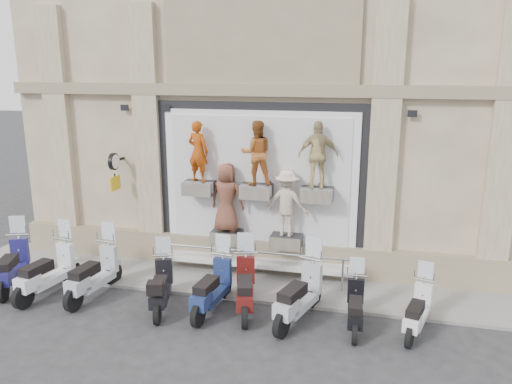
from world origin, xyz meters
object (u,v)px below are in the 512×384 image
clock_sign_bracket (114,167)px  scooter_b (46,262)px  scooter_a (11,256)px  scooter_d (161,278)px  scooter_f (245,277)px  scooter_h (356,298)px  guard_rail (251,268)px  scooter_e (212,278)px  scooter_g (299,285)px  scooter_c (93,264)px  scooter_i (418,302)px

clock_sign_bracket → scooter_b: clock_sign_bracket is taller
scooter_a → scooter_d: size_ratio=1.10×
scooter_d → scooter_f: (1.90, 0.34, 0.06)m
scooter_d → scooter_h: (4.36, 0.14, -0.07)m
guard_rail → scooter_e: (-0.51, -1.60, 0.35)m
scooter_e → scooter_g: (1.98, -0.00, 0.05)m
scooter_d → scooter_h: scooter_d is taller
guard_rail → scooter_c: (-3.50, -1.56, 0.38)m
guard_rail → scooter_d: scooter_d is taller
scooter_c → scooter_d: 1.83m
scooter_h → scooter_e: bearing=177.2°
scooter_d → scooter_e: (1.17, 0.16, 0.05)m
clock_sign_bracket → scooter_e: (3.39, -2.07, -1.99)m
scooter_e → scooter_i: (4.44, 0.08, -0.11)m
scooter_a → scooter_h: scooter_a is taller
scooter_f → scooter_g: (1.25, -0.18, 0.04)m
scooter_c → scooter_a: bearing=-173.2°
scooter_e → scooter_b: bearing=-172.2°
scooter_d → scooter_g: bearing=-13.1°
scooter_g → scooter_a: bearing=-162.4°
scooter_a → scooter_h: (8.43, -0.04, -0.15)m
scooter_d → scooter_f: scooter_f is taller
scooter_g → scooter_i: 2.47m
scooter_a → scooter_c: scooter_c is taller
scooter_g → scooter_i: (2.47, 0.08, -0.17)m
scooter_b → scooter_h: size_ratio=1.24×
scooter_c → scooter_i: 7.44m
guard_rail → scooter_e: 1.71m
guard_rail → scooter_i: (3.93, -1.52, 0.24)m
scooter_c → scooter_i: (7.44, 0.04, -0.15)m
guard_rail → scooter_e: scooter_e is taller
clock_sign_bracket → scooter_e: 4.44m
scooter_g → scooter_c: bearing=-162.6°
guard_rail → scooter_g: (1.47, -1.60, 0.40)m
scooter_b → scooter_c: 1.17m
guard_rail → scooter_g: bearing=-47.5°
scooter_d → scooter_e: size_ratio=0.94×
scooter_b → scooter_c: scooter_b is taller
scooter_a → scooter_e: size_ratio=1.04×
clock_sign_bracket → scooter_g: clock_sign_bracket is taller
scooter_a → scooter_d: bearing=-23.0°
guard_rail → scooter_i: scooter_i is taller
scooter_a → scooter_b: scooter_b is taller
scooter_b → scooter_h: scooter_b is taller
scooter_b → scooter_d: bearing=8.3°
scooter_e → scooter_i: size_ratio=1.16×
scooter_g → scooter_i: scooter_g is taller
scooter_c → scooter_i: bearing=6.8°
scooter_f → scooter_e: bearing=-179.8°
clock_sign_bracket → scooter_d: (2.22, -2.22, -2.03)m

